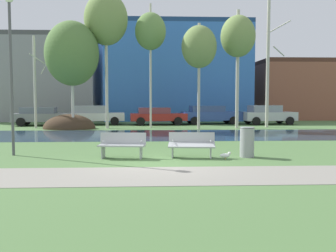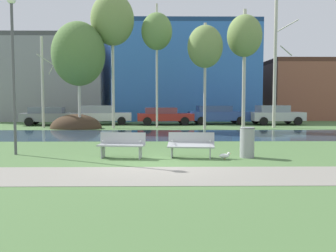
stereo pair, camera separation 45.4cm
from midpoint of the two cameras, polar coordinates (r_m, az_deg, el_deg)
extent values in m
plane|color=#4C703D|center=(21.77, -0.79, -1.21)|extent=(120.00, 120.00, 0.00)
cube|color=gray|center=(10.07, -0.82, -7.52)|extent=(60.00, 2.47, 0.01)
cube|color=#284256|center=(21.18, -0.79, -1.35)|extent=(80.00, 6.45, 0.01)
ellipsoid|color=#423021|center=(26.47, -13.28, -0.36)|extent=(3.52, 2.60, 1.98)
cube|color=#9EA0A3|center=(12.94, -6.12, -2.94)|extent=(1.64, 0.66, 0.05)
cube|color=#9EA0A3|center=(13.18, -5.87, -1.84)|extent=(1.60, 0.27, 0.40)
cube|color=#9EA0A3|center=(13.17, -8.85, -3.82)|extent=(0.09, 0.43, 0.45)
cube|color=#9EA0A3|center=(12.90, -3.20, -3.94)|extent=(0.09, 0.43, 0.45)
cylinder|color=#9EA0A3|center=(13.09, -8.92, -2.26)|extent=(0.07, 0.28, 0.04)
cylinder|color=#9EA0A3|center=(12.82, -3.23, -2.35)|extent=(0.07, 0.28, 0.04)
cube|color=#9EA0A3|center=(12.93, 4.51, -2.93)|extent=(1.64, 0.66, 0.15)
cube|color=#9EA0A3|center=(13.19, 4.54, -1.83)|extent=(1.60, 0.27, 0.40)
cube|color=#9EA0A3|center=(13.05, 1.62, -3.84)|extent=(0.09, 0.43, 0.45)
cube|color=#9EA0A3|center=(13.02, 7.40, -3.90)|extent=(0.09, 0.43, 0.45)
cylinder|color=#9EA0A3|center=(12.97, 1.61, -2.27)|extent=(0.07, 0.28, 0.04)
cylinder|color=#9EA0A3|center=(12.94, 7.42, -2.32)|extent=(0.07, 0.28, 0.04)
cylinder|color=gray|center=(13.40, 12.86, -2.44)|extent=(0.50, 0.50, 1.05)
torus|color=#545557|center=(13.35, 12.89, -0.32)|extent=(0.52, 0.52, 0.04)
ellipsoid|color=white|center=(12.86, 9.52, -4.50)|extent=(0.34, 0.15, 0.15)
sphere|color=white|center=(12.87, 10.20, -4.15)|extent=(0.11, 0.11, 0.11)
cone|color=gold|center=(12.88, 10.46, -4.15)|extent=(0.06, 0.03, 0.03)
cylinder|color=gold|center=(12.84, 9.62, -4.83)|extent=(0.01, 0.01, 0.10)
cylinder|color=gold|center=(12.90, 9.57, -4.78)|extent=(0.01, 0.01, 0.10)
cylinder|color=#4C4C51|center=(14.68, -21.54, 6.49)|extent=(0.10, 0.10, 5.42)
cylinder|color=beige|center=(27.77, -18.05, 6.31)|extent=(0.18, 0.18, 6.35)
cylinder|color=beige|center=(28.02, -16.82, 8.20)|extent=(0.71, 1.00, 0.67)
cylinder|color=beige|center=(27.03, -17.21, 9.31)|extent=(1.25, 1.22, 0.94)
cylinder|color=beige|center=(25.72, -12.85, 6.65)|extent=(0.18, 0.18, 6.40)
ellipsoid|color=#567A3D|center=(25.86, -12.91, 10.62)|extent=(3.51, 3.51, 4.22)
cylinder|color=beige|center=(26.34, -7.87, 10.04)|extent=(0.20, 0.20, 9.50)
ellipsoid|color=olive|center=(26.74, -7.93, 15.72)|extent=(2.94, 2.94, 3.53)
cylinder|color=beige|center=(26.52, -1.20, 9.03)|extent=(0.15, 0.15, 8.58)
ellipsoid|color=#668947|center=(26.83, -1.21, 14.15)|extent=(2.14, 2.14, 2.57)
cylinder|color=#BCB7A8|center=(25.33, 6.13, 7.47)|extent=(0.19, 0.19, 7.02)
ellipsoid|color=olive|center=(25.52, 6.17, 11.88)|extent=(2.34, 2.34, 2.81)
cylinder|color=#BCB7A8|center=(26.35, 11.95, 8.39)|extent=(0.23, 0.23, 8.04)
ellipsoid|color=olive|center=(26.61, 12.02, 13.23)|extent=(2.36, 2.36, 2.83)
cylinder|color=#BCB7A8|center=(27.78, 16.39, 9.55)|extent=(0.23, 0.23, 9.45)
cylinder|color=#BCB7A8|center=(28.95, 17.87, 14.14)|extent=(1.24, 1.77, 0.72)
cylinder|color=#BCB7A8|center=(27.45, 17.96, 10.79)|extent=(1.20, 1.17, 0.58)
cube|color=slate|center=(30.19, -16.78, 1.31)|extent=(4.61, 2.14, 0.61)
cube|color=slate|center=(30.24, -17.47, 2.32)|extent=(2.63, 1.77, 0.46)
cylinder|color=black|center=(30.83, -13.75, 0.86)|extent=(0.66, 0.27, 0.64)
cylinder|color=black|center=(29.07, -14.26, 0.65)|extent=(0.66, 0.27, 0.64)
cylinder|color=black|center=(31.40, -19.09, 0.80)|extent=(0.66, 0.27, 0.64)
cylinder|color=black|center=(29.67, -19.91, 0.60)|extent=(0.66, 0.27, 0.64)
cube|color=silver|center=(30.17, -9.38, 1.43)|extent=(4.59, 2.13, 0.61)
cube|color=#949AAC|center=(30.17, -10.07, 2.55)|extent=(2.62, 1.76, 0.58)
cylinder|color=black|center=(31.00, -6.54, 0.97)|extent=(0.66, 0.27, 0.64)
cylinder|color=black|center=(29.23, -6.61, 0.77)|extent=(0.66, 0.27, 0.64)
cylinder|color=black|center=(31.20, -11.95, 0.92)|extent=(0.66, 0.27, 0.64)
cylinder|color=black|center=(29.44, -12.35, 0.73)|extent=(0.66, 0.27, 0.64)
cube|color=maroon|center=(29.47, 0.01, 1.37)|extent=(4.48, 2.17, 0.56)
cube|color=brown|center=(29.41, -0.67, 2.37)|extent=(2.56, 1.80, 0.47)
cylinder|color=black|center=(30.55, 2.53, 0.94)|extent=(0.66, 0.27, 0.64)
cylinder|color=black|center=(28.75, 3.03, 0.74)|extent=(0.66, 0.27, 0.64)
cylinder|color=black|center=(30.29, -2.86, 0.91)|extent=(0.66, 0.27, 0.64)
cylinder|color=black|center=(28.47, -2.69, 0.71)|extent=(0.66, 0.27, 0.64)
cube|color=#2D4793|center=(30.44, 8.09, 1.53)|extent=(4.84, 2.26, 0.68)
cube|color=#32457F|center=(30.34, 7.41, 2.62)|extent=(2.76, 1.87, 0.47)
cylinder|color=black|center=(31.76, 10.41, 1.00)|extent=(0.66, 0.27, 0.64)
cylinder|color=black|center=(29.95, 11.39, 0.80)|extent=(0.66, 0.27, 0.64)
cylinder|color=black|center=(31.06, 4.89, 0.99)|extent=(0.66, 0.27, 0.64)
cylinder|color=black|center=(29.21, 5.55, 0.78)|extent=(0.66, 0.27, 0.64)
cube|color=#B2B5BC|center=(30.88, 16.50, 1.43)|extent=(4.25, 2.20, 0.66)
cube|color=gray|center=(30.74, 15.95, 2.54)|extent=(2.43, 1.83, 0.53)
cylinder|color=black|center=(32.28, 18.10, 0.91)|extent=(0.66, 0.27, 0.64)
cylinder|color=black|center=(30.57, 19.50, 0.71)|extent=(0.66, 0.27, 0.64)
cylinder|color=black|center=(31.30, 13.54, 0.91)|extent=(0.66, 0.27, 0.64)
cylinder|color=black|center=(29.54, 14.72, 0.70)|extent=(0.66, 0.27, 0.64)
cube|color=gray|center=(38.60, -17.64, 6.50)|extent=(11.83, 7.99, 7.48)
cube|color=#48484B|center=(38.97, -17.77, 12.30)|extent=(11.83, 7.99, 0.40)
cube|color=#3870C6|center=(38.26, 2.81, 7.69)|extent=(13.39, 9.79, 8.78)
cube|color=navy|center=(38.82, 2.84, 14.47)|extent=(13.39, 9.79, 0.40)
cube|color=brown|center=(42.00, 23.27, 4.75)|extent=(12.89, 8.62, 5.41)
cube|color=#4E2C21|center=(42.15, 23.38, 8.69)|extent=(12.89, 8.62, 0.40)
camera|label=1|loc=(0.23, -89.04, 0.07)|focal=40.21mm
camera|label=2|loc=(0.23, 90.96, -0.07)|focal=40.21mm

